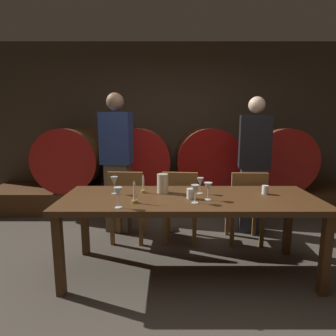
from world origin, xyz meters
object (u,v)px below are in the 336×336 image
object	(u,v)px
wine_barrel_far_left	(71,158)
wine_barrel_center_left	(138,158)
chair_right	(245,204)
pitcher	(161,183)
wine_glass_center	(194,190)
candle_left	(133,197)
wine_glass_far_left	(113,182)
dining_table	(188,204)
wine_barrel_far_right	(275,158)
guest_left	(116,162)
wine_glass_right	(199,182)
cup_left	(189,194)
chair_left	(126,203)
wine_glass_far_right	(207,187)
wine_glass_left	(117,193)
wine_barrel_center_right	(206,158)
guest_right	(252,164)
candle_right	(142,188)
cup_right	(264,190)
chair_center	(179,203)

from	to	relation	value
wine_barrel_far_left	wine_barrel_center_left	world-z (taller)	same
chair_right	pitcher	xyz separation A→B (m)	(-0.97, -0.48, 0.36)
chair_right	wine_glass_center	distance (m)	1.13
candle_left	wine_glass_far_left	size ratio (longest dim) A/B	1.20
wine_glass_far_left	dining_table	bearing A→B (deg)	-8.70
wine_barrel_far_right	wine_glass_center	distance (m)	2.63
pitcher	wine_glass_center	xyz separation A→B (m)	(0.29, -0.34, 0.02)
guest_left	wine_glass_right	bearing A→B (deg)	144.13
wine_barrel_far_left	cup_left	world-z (taller)	wine_barrel_far_left
guest_left	wine_glass_far_left	xyz separation A→B (m)	(0.14, -0.93, -0.05)
wine_barrel_far_left	chair_left	distance (m)	1.70
candle_left	wine_glass_far_right	world-z (taller)	candle_left
wine_glass_left	wine_glass_right	size ratio (longest dim) A/B	1.09
wine_barrel_center_right	wine_glass_right	distance (m)	1.87
wine_barrel_far_left	pitcher	xyz separation A→B (m)	(1.50, -1.81, 0.01)
wine_barrel_center_right	wine_glass_far_right	xyz separation A→B (m)	(-0.27, -2.05, 0.03)
wine_barrel_far_right	guest_right	xyz separation A→B (m)	(-0.66, -0.95, 0.06)
wine_barrel_center_right	chair_left	bearing A→B (deg)	-131.08
wine_glass_center	candle_left	bearing A→B (deg)	-179.99
guest_right	candle_left	distance (m)	1.83
wine_barrel_far_right	cup_left	bearing A→B (deg)	-127.59
wine_glass_far_left	wine_glass_left	bearing A→B (deg)	-75.38
wine_glass_right	wine_glass_far_right	distance (m)	0.22
wine_barrel_far_left	wine_glass_far_right	world-z (taller)	wine_barrel_far_left
dining_table	wine_glass_right	world-z (taller)	wine_glass_right
dining_table	candle_right	size ratio (longest dim) A/B	12.49
wine_barrel_center_left	candle_right	distance (m)	1.82
guest_left	wine_glass_left	size ratio (longest dim) A/B	10.44
cup_left	wine_glass_far_left	bearing A→B (deg)	166.72
candle_left	pitcher	xyz separation A→B (m)	(0.24, 0.34, 0.04)
wine_barrel_center_left	wine_glass_center	xyz separation A→B (m)	(0.69, -2.15, 0.03)
chair_right	wine_glass_far_left	bearing A→B (deg)	22.19
wine_barrel_center_right	dining_table	bearing A→B (deg)	-102.39
wine_barrel_center_right	candle_right	xyz separation A→B (m)	(-0.87, -1.81, -0.03)
cup_right	wine_barrel_far_left	bearing A→B (deg)	143.19
cup_right	cup_left	bearing A→B (deg)	-168.16
wine_barrel_far_left	wine_glass_left	xyz separation A→B (m)	(1.15, -2.28, 0.04)
pitcher	wine_glass_left	world-z (taller)	pitcher
dining_table	guest_left	xyz separation A→B (m)	(-0.86, 1.04, 0.24)
chair_center	guest_left	world-z (taller)	guest_left
chair_right	candle_right	world-z (taller)	candle_right
guest_right	wine_barrel_center_left	bearing A→B (deg)	-21.81
wine_barrel_far_left	guest_left	world-z (taller)	guest_left
chair_right	candle_right	distance (m)	1.29
wine_barrel_center_right	wine_glass_left	xyz separation A→B (m)	(-1.04, -2.28, 0.04)
guest_left	cup_left	xyz separation A→B (m)	(0.86, -1.10, -0.12)
cup_left	cup_right	world-z (taller)	cup_left
chair_center	dining_table	bearing A→B (deg)	101.52
candle_left	wine_glass_center	size ratio (longest dim) A/B	1.27
wine_barrel_center_left	chair_right	distance (m)	1.94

